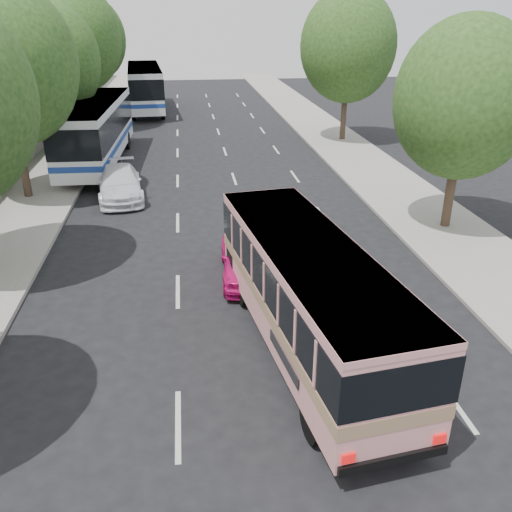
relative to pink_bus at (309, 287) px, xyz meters
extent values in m
plane|color=black|center=(-1.37, -0.41, -1.79)|extent=(120.00, 120.00, 0.00)
cube|color=#9E998E|center=(-9.87, 19.59, -1.72)|extent=(4.00, 90.00, 0.15)
cube|color=#9E998E|center=(7.13, 19.59, -1.73)|extent=(4.00, 90.00, 0.12)
cube|color=#9E998E|center=(-11.67, 19.59, -0.89)|extent=(0.30, 90.00, 1.50)
cylinder|color=#38281E|center=(-10.07, 13.59, 0.11)|extent=(0.36, 0.36, 3.80)
ellipsoid|color=#1F4117|center=(-10.07, 13.59, 4.11)|extent=(6.00, 6.00, 6.90)
sphere|color=#1F4117|center=(-9.67, 13.29, 5.31)|extent=(3.90, 3.90, 3.90)
cylinder|color=#38281E|center=(-9.97, 21.59, -0.04)|extent=(0.36, 0.36, 3.50)
ellipsoid|color=#1F4117|center=(-9.97, 21.59, 3.64)|extent=(5.52, 5.52, 6.35)
sphere|color=#1F4117|center=(-9.57, 21.29, 4.74)|extent=(3.59, 3.59, 3.59)
cylinder|color=#38281E|center=(-9.87, 29.59, 0.20)|extent=(0.36, 0.36, 3.99)
ellipsoid|color=#1F4117|center=(-9.87, 29.59, 4.40)|extent=(6.30, 6.30, 7.24)
sphere|color=#1F4117|center=(-9.47, 29.29, 5.66)|extent=(4.09, 4.09, 4.09)
cylinder|color=#38281E|center=(-10.07, 37.59, 0.07)|extent=(0.36, 0.36, 3.72)
ellipsoid|color=#1F4117|center=(-10.07, 37.59, 3.99)|extent=(5.88, 5.88, 6.76)
sphere|color=#1F4117|center=(-9.67, 37.29, 5.17)|extent=(3.82, 3.82, 3.82)
cylinder|color=#38281E|center=(7.33, 7.59, -0.18)|extent=(0.36, 0.36, 3.23)
ellipsoid|color=#1F4117|center=(7.33, 7.59, 3.22)|extent=(5.10, 5.10, 5.87)
sphere|color=#1F4117|center=(7.73, 7.29, 4.24)|extent=(3.32, 3.31, 3.31)
cylinder|color=#38281E|center=(7.63, 23.59, 0.11)|extent=(0.36, 0.36, 3.80)
ellipsoid|color=#1F4117|center=(7.63, 23.59, 4.11)|extent=(6.00, 6.00, 6.90)
sphere|color=#1F4117|center=(8.03, 23.29, 5.31)|extent=(3.90, 3.90, 3.90)
cube|color=pink|center=(0.00, 0.00, -0.12)|extent=(3.43, 9.21, 2.41)
cube|color=#9E7A59|center=(0.00, 0.00, -0.40)|extent=(3.47, 9.24, 0.31)
cube|color=black|center=(0.00, 0.00, 0.32)|extent=(3.48, 9.25, 0.99)
cube|color=pink|center=(0.00, 0.00, 1.01)|extent=(3.45, 9.23, 0.14)
cylinder|color=black|center=(-1.33, 2.55, -1.32)|extent=(0.39, 0.96, 0.94)
cylinder|color=black|center=(0.61, 2.81, -1.32)|extent=(0.39, 0.96, 0.94)
cylinder|color=black|center=(-0.56, -3.16, -1.32)|extent=(0.39, 0.96, 0.94)
cylinder|color=black|center=(1.37, -2.90, -1.32)|extent=(0.39, 0.96, 0.94)
imported|color=#E31375|center=(-1.02, 4.40, -1.09)|extent=(1.89, 4.20, 1.40)
imported|color=white|center=(-5.87, 13.20, -1.10)|extent=(2.55, 5.00, 1.39)
cube|color=white|center=(-7.61, 19.48, 0.20)|extent=(2.92, 11.63, 2.93)
cube|color=black|center=(-7.61, 19.48, 0.57)|extent=(2.97, 11.66, 1.44)
cube|color=navy|center=(-7.61, 19.48, -0.54)|extent=(2.96, 11.65, 0.29)
cube|color=white|center=(-7.61, 19.48, 1.60)|extent=(2.94, 11.65, 0.13)
cylinder|color=black|center=(-8.54, 23.18, -1.26)|extent=(0.35, 1.07, 1.06)
cylinder|color=black|center=(-6.39, 23.09, -1.26)|extent=(0.35, 1.07, 1.06)
cylinder|color=black|center=(-8.85, 15.49, -1.26)|extent=(0.35, 1.07, 1.06)
cylinder|color=black|center=(-6.70, 15.40, -1.26)|extent=(0.35, 1.07, 1.06)
cube|color=silver|center=(-5.87, 37.16, 0.31)|extent=(3.50, 12.31, 3.09)
cube|color=black|center=(-5.87, 37.16, 0.69)|extent=(3.55, 12.34, 1.52)
cube|color=navy|center=(-5.87, 37.16, -0.48)|extent=(3.54, 12.33, 0.30)
cube|color=silver|center=(-5.87, 37.16, 1.78)|extent=(3.52, 12.33, 0.14)
cylinder|color=black|center=(-7.30, 40.91, -1.23)|extent=(0.41, 1.13, 1.11)
cylinder|color=black|center=(-5.03, 41.08, -1.23)|extent=(0.41, 1.13, 1.11)
cylinder|color=black|center=(-6.69, 32.84, -1.23)|extent=(0.41, 1.13, 1.11)
cylinder|color=black|center=(-4.41, 33.01, -1.23)|extent=(0.41, 1.13, 1.11)
cube|color=silver|center=(-1.02, 4.40, -0.30)|extent=(0.56, 0.21, 0.18)
camera|label=1|loc=(-2.81, -11.43, 6.17)|focal=38.00mm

